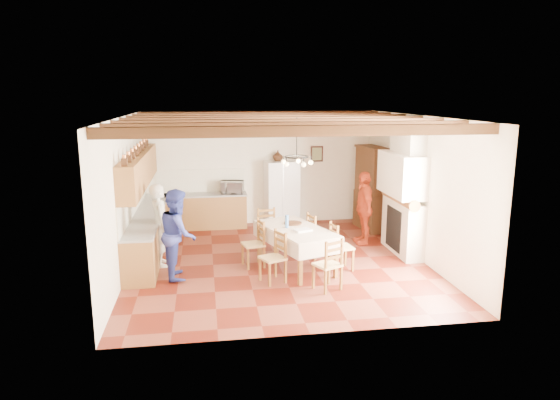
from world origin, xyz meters
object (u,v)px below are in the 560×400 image
object	(u,v)px
dining_table	(296,232)
microwave	(232,187)
chair_left_far	(253,243)
chair_end_far	(268,231)
person_man	(161,225)
chair_right_near	(342,246)
chair_right_far	(318,235)
person_woman_red	(364,208)
refrigerator	(281,193)
person_woman_blue	(178,234)
hutch	(371,188)
chair_left_near	(273,257)
chair_end_near	(327,264)

from	to	relation	value
dining_table	microwave	size ratio (longest dim) A/B	3.70
chair_left_far	chair_end_far	bearing A→B (deg)	142.20
chair_left_far	person_man	distance (m)	1.91
chair_right_near	microwave	distance (m)	4.12
chair_right_far	person_woman_red	bearing A→B (deg)	-70.15
refrigerator	chair_end_far	size ratio (longest dim) A/B	1.77
person_woman_blue	hutch	bearing A→B (deg)	-64.29
chair_end_far	person_woman_red	size ratio (longest dim) A/B	0.57
hutch	chair_right_far	xyz separation A→B (m)	(-1.84, -2.01, -0.59)
hutch	person_man	distance (m)	5.50
chair_right_far	person_woman_blue	xyz separation A→B (m)	(-2.89, -0.74, 0.37)
chair_left_near	microwave	size ratio (longest dim) A/B	1.69
refrigerator	hutch	world-z (taller)	hutch
chair_end_near	microwave	xyz separation A→B (m)	(-1.41, 4.57, 0.58)
chair_end_far	microwave	size ratio (longest dim) A/B	1.69
hutch	person_woman_blue	bearing A→B (deg)	-156.32
chair_end_far	person_woman_blue	size ratio (longest dim) A/B	0.56
chair_right_far	chair_end_far	size ratio (longest dim) A/B	1.00
person_man	person_woman_blue	bearing A→B (deg)	-161.85
person_woman_blue	person_woman_red	bearing A→B (deg)	-73.60
chair_right_far	person_woman_red	world-z (taller)	person_woman_red
hutch	chair_right_near	xyz separation A→B (m)	(-1.56, -2.83, -0.59)
chair_end_near	person_woman_red	world-z (taller)	person_woman_red
person_man	person_woman_blue	size ratio (longest dim) A/B	0.99
hutch	chair_left_near	distance (m)	4.50
chair_left_far	chair_end_far	size ratio (longest dim) A/B	1.00
chair_right_far	refrigerator	bearing A→B (deg)	-6.74
chair_left_far	person_woman_red	world-z (taller)	person_woman_red
chair_right_near	chair_end_far	xyz separation A→B (m)	(-1.30, 1.33, 0.00)
person_woman_red	person_woman_blue	bearing A→B (deg)	-65.33
hutch	dining_table	xyz separation A→B (m)	(-2.44, -2.61, -0.33)
dining_table	person_woman_blue	xyz separation A→B (m)	(-2.29, -0.14, 0.11)
refrigerator	person_man	world-z (taller)	refrigerator
dining_table	chair_right_far	size ratio (longest dim) A/B	2.20
chair_right_far	chair_end_near	distance (m)	1.81
refrigerator	hutch	bearing A→B (deg)	-29.21
chair_end_far	person_man	bearing A→B (deg)	-170.95
person_woman_red	dining_table	bearing A→B (deg)	-48.40
hutch	chair_right_far	size ratio (longest dim) A/B	2.23
chair_end_near	person_man	world-z (taller)	person_man
hutch	chair_left_far	size ratio (longest dim) A/B	2.23
dining_table	microwave	bearing A→B (deg)	107.38
chair_right_near	chair_right_far	distance (m)	0.87
chair_left_far	microwave	world-z (taller)	microwave
chair_end_near	chair_end_far	size ratio (longest dim) A/B	1.00
chair_right_far	person_man	distance (m)	3.29
chair_right_far	microwave	size ratio (longest dim) A/B	1.69
chair_left_near	chair_end_near	distance (m)	1.05
refrigerator	chair_left_far	size ratio (longest dim) A/B	1.77
chair_left_near	microwave	xyz separation A→B (m)	(-0.49, 4.05, 0.58)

